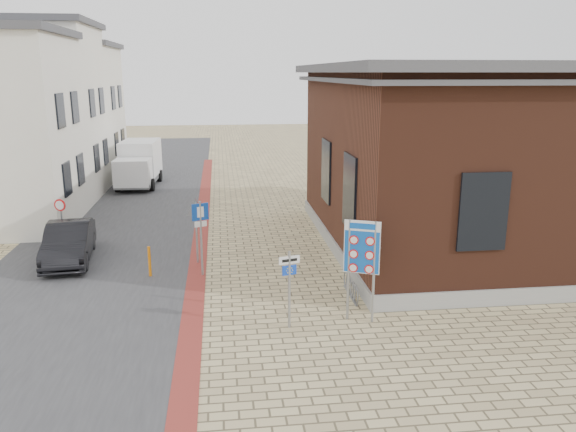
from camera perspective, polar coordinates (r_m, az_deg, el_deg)
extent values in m
plane|color=tan|center=(14.71, -1.93, -11.84)|extent=(120.00, 120.00, 0.00)
cube|color=#38383A|center=(29.22, -15.42, 1.02)|extent=(7.00, 60.00, 0.02)
cube|color=maroon|center=(24.06, -8.81, -1.43)|extent=(0.60, 40.00, 0.02)
cube|color=gray|center=(23.40, 18.95, -1.91)|extent=(12.15, 12.15, 0.50)
cube|color=#4E2619|center=(22.75, 19.62, 5.97)|extent=(12.00, 12.00, 6.00)
cube|color=#46464B|center=(22.55, 20.30, 13.90)|extent=(13.00, 13.00, 0.30)
cube|color=#46464B|center=(22.56, 20.21, 12.89)|extent=(12.70, 12.70, 0.15)
cube|color=black|center=(18.02, 6.33, 2.45)|extent=(0.12, 1.60, 2.40)
cube|color=black|center=(21.86, 3.95, 4.60)|extent=(0.12, 1.60, 2.40)
cube|color=black|center=(16.25, 19.22, 0.41)|extent=(1.40, 0.12, 2.20)
cube|color=black|center=(25.15, -21.55, 3.53)|extent=(0.10, 1.10, 1.40)
cube|color=black|center=(27.45, -20.34, 4.47)|extent=(0.10, 1.10, 1.40)
cube|color=black|center=(24.83, -22.15, 9.88)|extent=(0.10, 1.10, 1.40)
cube|color=black|center=(27.15, -20.86, 10.29)|extent=(0.10, 1.10, 1.40)
cube|color=silver|center=(32.75, -24.87, 9.39)|extent=(7.00, 6.00, 8.80)
cube|color=#46464B|center=(32.78, -25.74, 17.31)|extent=(7.40, 6.40, 0.30)
cube|color=black|center=(30.92, -18.87, 5.61)|extent=(0.10, 1.10, 1.40)
cube|color=black|center=(33.25, -18.05, 6.24)|extent=(0.10, 1.10, 1.40)
cube|color=black|center=(30.66, -19.29, 10.78)|extent=(0.10, 1.10, 1.40)
cube|color=black|center=(33.01, -18.43, 11.05)|extent=(0.10, 1.10, 1.40)
cube|color=silver|center=(38.53, -22.15, 9.62)|extent=(7.00, 6.00, 8.00)
cube|color=#46464B|center=(38.48, -22.75, 15.77)|extent=(7.40, 6.40, 0.30)
cube|color=black|center=(36.76, -17.02, 7.03)|extent=(0.10, 1.10, 1.40)
cube|color=black|center=(39.12, -16.44, 7.48)|extent=(0.10, 1.10, 1.40)
cube|color=black|center=(36.54, -17.35, 11.39)|extent=(0.10, 1.10, 1.40)
cube|color=black|center=(38.91, -16.73, 11.57)|extent=(0.10, 1.10, 1.40)
torus|color=slate|center=(16.45, 6.88, -7.94)|extent=(0.04, 0.60, 0.60)
torus|color=slate|center=(16.72, 6.63, -7.56)|extent=(0.04, 0.60, 0.60)
torus|color=slate|center=(16.99, 6.40, -7.19)|extent=(0.04, 0.60, 0.60)
torus|color=slate|center=(17.26, 6.17, -6.83)|extent=(0.04, 0.60, 0.60)
torus|color=slate|center=(17.53, 5.95, -6.48)|extent=(0.04, 0.60, 0.60)
cube|color=slate|center=(17.09, 6.37, -8.00)|extent=(0.08, 1.60, 0.04)
imported|color=black|center=(21.24, -21.38, -2.53)|extent=(1.91, 4.29, 1.37)
cube|color=slate|center=(34.08, -14.86, 3.60)|extent=(2.15, 5.00, 0.23)
cube|color=white|center=(32.29, -15.49, 4.29)|extent=(1.99, 1.64, 1.46)
cube|color=black|center=(31.58, -15.75, 4.56)|extent=(1.73, 0.17, 0.73)
cube|color=white|center=(34.69, -14.74, 5.77)|extent=(2.16, 3.37, 2.00)
cylinder|color=black|center=(32.89, -16.94, 2.99)|extent=(0.26, 0.74, 0.73)
cylinder|color=black|center=(32.51, -13.65, 3.09)|extent=(0.26, 0.74, 0.73)
cylinder|color=black|center=(35.68, -15.95, 3.92)|extent=(0.26, 0.74, 0.73)
cylinder|color=black|center=(35.34, -12.91, 4.01)|extent=(0.26, 0.74, 0.73)
cylinder|color=gray|center=(15.07, 6.17, -5.51)|extent=(0.07, 0.07, 2.79)
cylinder|color=gray|center=(14.98, 8.72, -5.72)|extent=(0.07, 0.07, 2.79)
cube|color=white|center=(14.81, 7.52, -3.17)|extent=(0.89, 0.42, 1.43)
cube|color=blue|center=(14.81, 7.52, -3.17)|extent=(0.86, 0.41, 1.39)
cube|color=white|center=(14.64, 7.60, -1.01)|extent=(0.86, 0.41, 0.27)
cylinder|color=gray|center=(14.61, 0.13, -7.53)|extent=(0.07, 0.07, 2.09)
cube|color=silver|center=(14.33, 0.13, -4.49)|extent=(0.55, 0.19, 0.20)
cube|color=#0F38B7|center=(14.42, 0.13, -5.52)|extent=(0.38, 0.14, 0.25)
cylinder|color=gray|center=(18.43, -8.81, -2.32)|extent=(0.07, 0.07, 2.52)
cube|color=#0E3FA8|center=(18.19, -8.91, 0.42)|extent=(0.53, 0.25, 0.55)
cube|color=white|center=(18.29, -8.87, -0.81)|extent=(0.39, 0.19, 0.18)
cylinder|color=gray|center=(19.73, -9.27, -1.71)|extent=(0.07, 0.07, 2.19)
cylinder|color=gray|center=(22.66, -21.96, -0.81)|extent=(0.07, 0.07, 1.95)
cylinder|color=red|center=(22.49, -22.14, 1.04)|extent=(0.44, 0.18, 0.46)
cylinder|color=orange|center=(18.89, -13.88, -4.53)|extent=(0.11, 0.11, 1.03)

